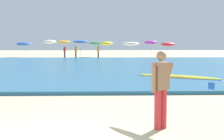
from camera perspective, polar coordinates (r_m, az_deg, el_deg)
name	(u,v)px	position (r m, az deg, el deg)	size (l,w,h in m)	color
sea	(89,66)	(25.34, -4.31, 0.76)	(120.00, 28.00, 0.14)	teal
surfer_with_board	(167,82)	(7.07, 10.13, -2.23)	(1.71, 2.10, 1.73)	red
beach_umbrella_0	(24,44)	(45.56, -15.86, 4.64)	(2.09, 2.11, 2.15)	beige
beach_umbrella_1	(50,42)	(44.59, -11.34, 5.11)	(1.84, 1.86, 2.43)	beige
beach_umbrella_2	(64,42)	(43.52, -8.83, 5.11)	(1.76, 1.78, 2.36)	beige
beach_umbrella_3	(81,42)	(43.13, -5.79, 5.17)	(2.04, 2.05, 2.35)	beige
beach_umbrella_4	(96,43)	(44.32, -2.97, 4.92)	(2.05, 2.06, 2.14)	beige
beach_umbrella_5	(107,43)	(43.43, -0.99, 4.92)	(1.74, 1.75, 2.18)	beige
beach_umbrella_6	(131,44)	(43.29, 3.52, 4.82)	(2.25, 2.26, 2.14)	beige
beach_umbrella_7	(151,42)	(43.77, 7.11, 5.04)	(1.80, 1.82, 2.34)	beige
beach_umbrella_8	(168,44)	(43.36, 10.22, 4.67)	(1.88, 1.91, 2.10)	beige
beachgoer_near_row_left	(65,51)	(42.29, -8.68, 3.42)	(0.32, 0.20, 1.58)	#383842
beachgoer_near_row_mid	(98,51)	(41.60, -2.54, 3.45)	(0.32, 0.20, 1.58)	#383842
beachgoer_near_row_right	(76,51)	(40.90, -6.66, 3.40)	(0.32, 0.20, 1.58)	#383842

